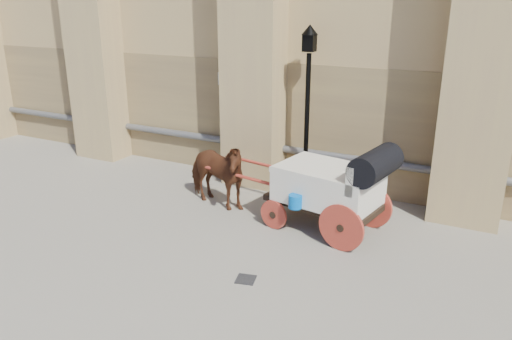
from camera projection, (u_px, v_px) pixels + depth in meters
The scene contains 5 objects.
ground at pixel (213, 251), 9.31m from camera, with size 90.00×90.00×0.00m, color #6D675B.
horse at pixel (215, 173), 11.05m from camera, with size 0.84×1.85×1.56m, color #582E18.
carriage at pixel (334, 184), 9.78m from camera, with size 4.38×1.86×1.86m.
street_lamp at pixel (307, 107), 11.38m from camera, with size 0.37×0.37×3.92m.
drain_grate_near at pixel (246, 279), 8.36m from camera, with size 0.32×0.32×0.01m, color black.
Camera 1 is at (4.49, -7.01, 4.50)m, focal length 35.00 mm.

